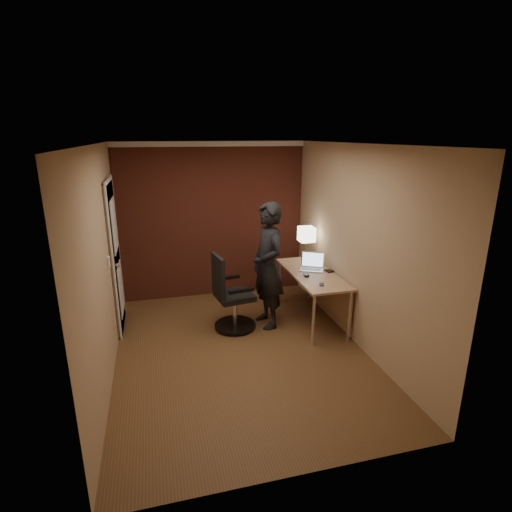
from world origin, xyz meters
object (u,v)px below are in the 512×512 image
object	(u,v)px
office_chair	(230,298)
wallet	(329,271)
mouse	(306,275)
phone	(322,284)
laptop	(312,265)
person	(268,266)
desk_lamp	(307,235)
desk	(317,281)

from	to	relation	value
office_chair	wallet	bearing A→B (deg)	-1.52
mouse	phone	size ratio (longest dim) A/B	0.87
laptop	person	distance (m)	0.72
phone	wallet	xyz separation A→B (m)	(0.31, 0.46, 0.01)
desk_lamp	mouse	distance (m)	0.80
office_chair	phone	bearing A→B (deg)	-23.79
phone	desk	bearing A→B (deg)	96.20
desk_lamp	wallet	distance (m)	0.70
phone	person	size ratio (longest dim) A/B	0.07
desk	wallet	world-z (taller)	wallet
desk_lamp	mouse	world-z (taller)	desk_lamp
desk_lamp	laptop	world-z (taller)	desk_lamp
phone	office_chair	bearing A→B (deg)	178.40
laptop	office_chair	distance (m)	1.29
desk	laptop	xyz separation A→B (m)	(-0.02, 0.16, 0.19)
office_chair	person	world-z (taller)	person
desk_lamp	laptop	xyz separation A→B (m)	(-0.05, -0.37, -0.35)
desk_lamp	wallet	world-z (taller)	desk_lamp
desk_lamp	mouse	bearing A→B (deg)	-110.51
desk_lamp	phone	xyz separation A→B (m)	(-0.17, -1.01, -0.41)
desk_lamp	person	distance (m)	0.95
desk	phone	distance (m)	0.51
desk_lamp	phone	size ratio (longest dim) A/B	4.65
desk	office_chair	size ratio (longest dim) A/B	1.42
desk_lamp	office_chair	bearing A→B (deg)	-158.32
desk	mouse	size ratio (longest dim) A/B	15.00
wallet	office_chair	world-z (taller)	office_chair
wallet	person	xyz separation A→B (m)	(-0.90, 0.05, 0.14)
laptop	desk	bearing A→B (deg)	-84.61
office_chair	person	size ratio (longest dim) A/B	0.60
desk	person	distance (m)	0.77
desk_lamp	person	xyz separation A→B (m)	(-0.75, -0.50, -0.27)
desk	desk_lamp	size ratio (longest dim) A/B	2.80
laptop	office_chair	world-z (taller)	office_chair
phone	laptop	bearing A→B (deg)	101.49
wallet	person	world-z (taller)	person
mouse	wallet	xyz separation A→B (m)	(0.39, 0.10, -0.01)
phone	person	xyz separation A→B (m)	(-0.58, 0.50, 0.14)
desk	mouse	world-z (taller)	mouse
mouse	office_chair	size ratio (longest dim) A/B	0.09
office_chair	desk	bearing A→B (deg)	-0.93
laptop	phone	size ratio (longest dim) A/B	3.60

